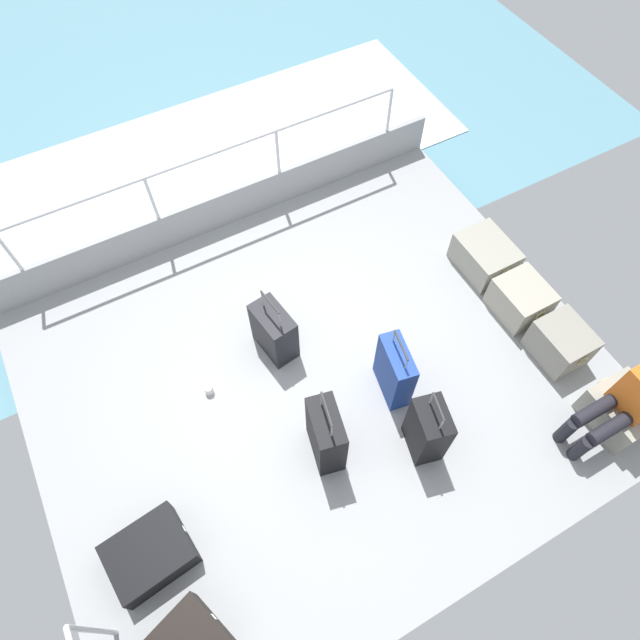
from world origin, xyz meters
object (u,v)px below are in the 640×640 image
(cargo_crate_0, at_px, (485,256))
(cargo_crate_3, at_px, (621,411))
(suitcase_0, at_px, (274,331))
(suitcase_2, at_px, (394,371))
(paper_cup, at_px, (209,390))
(suitcase_1, at_px, (326,435))
(cargo_crate_1, at_px, (520,299))
(passenger_seated, at_px, (626,403))
(cargo_crate_2, at_px, (561,343))
(suitcase_5, at_px, (427,430))
(suitcase_3, at_px, (150,554))

(cargo_crate_0, distance_m, cargo_crate_3, 1.96)
(cargo_crate_3, relative_size, suitcase_0, 0.72)
(suitcase_0, bearing_deg, suitcase_2, 39.79)
(cargo_crate_3, xyz_separation_m, paper_cup, (-1.99, -3.12, -0.13))
(suitcase_1, relative_size, suitcase_2, 1.14)
(cargo_crate_1, relative_size, passenger_seated, 0.51)
(cargo_crate_1, relative_size, cargo_crate_3, 0.94)
(cargo_crate_1, relative_size, paper_cup, 5.41)
(cargo_crate_2, xyz_separation_m, suitcase_2, (-0.45, -1.58, 0.13))
(suitcase_1, bearing_deg, passenger_seated, 66.19)
(suitcase_2, bearing_deg, cargo_crate_0, 114.46)
(suitcase_5, bearing_deg, suitcase_2, 174.59)
(paper_cup, bearing_deg, cargo_crate_3, 57.45)
(cargo_crate_2, relative_size, suitcase_2, 0.65)
(cargo_crate_1, xyz_separation_m, suitcase_2, (0.12, -1.58, 0.14))
(suitcase_5, xyz_separation_m, paper_cup, (-1.36, -1.46, -0.29))
(cargo_crate_1, distance_m, suitcase_0, 2.46)
(suitcase_3, bearing_deg, cargo_crate_2, 88.53)
(passenger_seated, bearing_deg, suitcase_0, -134.34)
(suitcase_2, distance_m, suitcase_5, 0.60)
(cargo_crate_3, relative_size, suitcase_3, 0.86)
(cargo_crate_0, distance_m, cargo_crate_1, 0.61)
(suitcase_0, height_order, paper_cup, suitcase_0)
(cargo_crate_0, height_order, cargo_crate_2, cargo_crate_2)
(suitcase_1, xyz_separation_m, suitcase_3, (0.12, -1.63, -0.23))
(suitcase_5, bearing_deg, suitcase_0, -155.12)
(cargo_crate_2, relative_size, suitcase_0, 0.67)
(suitcase_1, bearing_deg, cargo_crate_0, 111.63)
(cargo_crate_2, height_order, suitcase_1, suitcase_1)
(cargo_crate_2, distance_m, cargo_crate_3, 0.77)
(cargo_crate_0, xyz_separation_m, paper_cup, (-0.03, -3.12, -0.13))
(cargo_crate_0, distance_m, cargo_crate_2, 1.19)
(passenger_seated, bearing_deg, cargo_crate_2, 168.79)
(suitcase_1, relative_size, suitcase_5, 1.08)
(cargo_crate_1, height_order, suitcase_2, suitcase_2)
(cargo_crate_0, distance_m, suitcase_2, 1.77)
(cargo_crate_1, relative_size, suitcase_2, 0.66)
(cargo_crate_3, xyz_separation_m, suitcase_3, (-0.88, -4.06, -0.05))
(passenger_seated, xyz_separation_m, suitcase_0, (-2.13, -2.18, -0.26))
(passenger_seated, distance_m, paper_cup, 3.59)
(cargo_crate_3, bearing_deg, paper_cup, -122.55)
(cargo_crate_3, relative_size, suitcase_2, 0.70)
(cargo_crate_3, distance_m, suitcase_0, 3.18)
(suitcase_0, bearing_deg, suitcase_5, 24.88)
(passenger_seated, xyz_separation_m, suitcase_5, (-0.63, -1.48, -0.21))
(passenger_seated, distance_m, suitcase_5, 1.63)
(suitcase_2, bearing_deg, suitcase_3, -81.86)
(suitcase_2, height_order, suitcase_5, suitcase_5)
(suitcase_0, xyz_separation_m, suitcase_1, (1.14, -0.07, 0.07))
(cargo_crate_1, bearing_deg, suitcase_3, -83.32)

